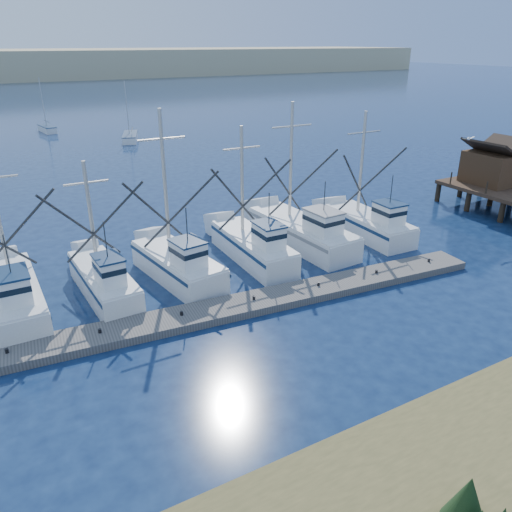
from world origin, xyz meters
The scene contains 7 objects.
ground centered at (0.00, 0.00, 0.00)m, with size 500.00×500.00×0.00m, color #0D1B3A.
floating_dock centered at (-6.96, 6.32, 0.21)m, with size 32.03×2.14×0.43m, color #615C57.
dune_ridge centered at (0.00, 210.00, 5.00)m, with size 360.00×60.00×10.00m, color tan.
trawler_fleet centered at (-5.91, 11.43, 0.98)m, with size 31.30×9.54×9.78m.
sailboat_near centered at (3.11, 57.16, 0.49)m, with size 3.88×6.79×8.10m.
sailboat_far centered at (-6.15, 70.60, 0.51)m, with size 2.21×5.07×8.10m.
flying_gull centered at (15.32, 10.21, 6.55)m, with size 1.20×0.22×0.22m.
Camera 1 is at (-16.35, -14.44, 13.14)m, focal length 35.00 mm.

